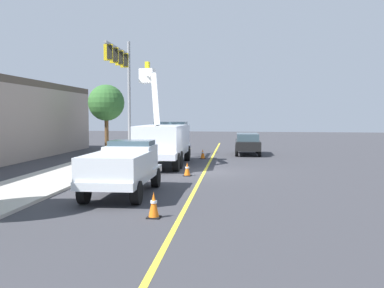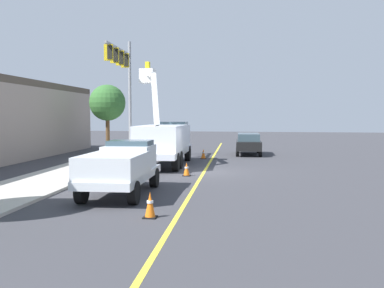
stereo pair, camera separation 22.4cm
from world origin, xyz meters
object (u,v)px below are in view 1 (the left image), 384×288
object	(u,v)px
traffic_cone_mid_front	(187,169)
utility_bucket_truck	(164,140)
passing_minivan	(247,142)
traffic_signal_mast	(123,74)
service_pickup_truck	(123,166)
traffic_cone_leading	(154,205)
traffic_cone_mid_rear	(203,154)

from	to	relation	value
traffic_cone_mid_front	utility_bucket_truck	bearing A→B (deg)	26.55
utility_bucket_truck	passing_minivan	size ratio (longest dim) A/B	1.70
traffic_signal_mast	service_pickup_truck	bearing A→B (deg)	-161.43
utility_bucket_truck	traffic_cone_leading	xyz separation A→B (m)	(-13.64, -2.85, -1.21)
utility_bucket_truck	traffic_cone_mid_rear	world-z (taller)	utility_bucket_truck
passing_minivan	traffic_cone_mid_front	bearing A→B (deg)	168.40
traffic_cone_mid_front	traffic_signal_mast	world-z (taller)	traffic_signal_mast
service_pickup_truck	traffic_cone_mid_front	bearing A→B (deg)	-15.50
service_pickup_truck	traffic_cone_leading	bearing A→B (deg)	-148.60
service_pickup_truck	passing_minivan	xyz separation A→B (m)	(18.34, -4.17, -0.15)
traffic_cone_leading	traffic_cone_mid_rear	distance (m)	18.08
utility_bucket_truck	passing_minivan	world-z (taller)	utility_bucket_truck
service_pickup_truck	traffic_signal_mast	distance (m)	14.29
service_pickup_truck	traffic_cone_mid_front	xyz separation A→B (m)	(5.60, -1.55, -0.78)
utility_bucket_truck	service_pickup_truck	bearing A→B (deg)	-176.01
service_pickup_truck	traffic_cone_mid_rear	world-z (taller)	service_pickup_truck
passing_minivan	traffic_cone_mid_rear	xyz separation A→B (m)	(-3.81, 3.06, -0.62)
traffic_cone_leading	passing_minivan	bearing A→B (deg)	-5.28
traffic_cone_mid_rear	traffic_signal_mast	distance (m)	8.01
utility_bucket_truck	service_pickup_truck	size ratio (longest dim) A/B	1.46
service_pickup_truck	utility_bucket_truck	bearing A→B (deg)	3.99
service_pickup_truck	passing_minivan	size ratio (longest dim) A/B	1.17
service_pickup_truck	traffic_cone_mid_front	world-z (taller)	service_pickup_truck
service_pickup_truck	traffic_cone_leading	size ratio (longest dim) A/B	7.18
service_pickup_truck	traffic_cone_leading	xyz separation A→B (m)	(-3.52, -2.15, -0.73)
traffic_cone_mid_front	traffic_signal_mast	bearing A→B (deg)	39.28
utility_bucket_truck	service_pickup_truck	world-z (taller)	utility_bucket_truck
passing_minivan	traffic_cone_leading	bearing A→B (deg)	174.72
utility_bucket_truck	service_pickup_truck	xyz separation A→B (m)	(-10.12, -0.71, -0.48)
service_pickup_truck	traffic_signal_mast	world-z (taller)	traffic_signal_mast
passing_minivan	traffic_cone_mid_front	xyz separation A→B (m)	(-12.74, 2.61, -0.63)
traffic_cone_mid_front	service_pickup_truck	bearing A→B (deg)	164.50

